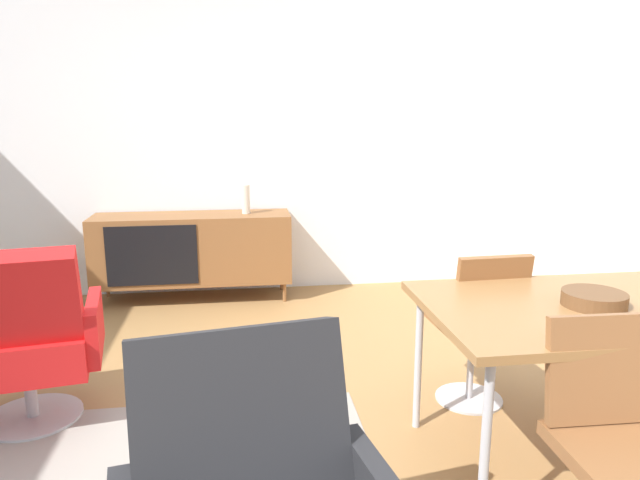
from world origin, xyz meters
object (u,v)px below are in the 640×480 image
sideboard (193,248)px  dining_chair_back_left (479,322)px  dining_chair_front_left (615,439)px  vase_cobalt (246,199)px  wooden_bowl_on_table (594,299)px  dining_table (613,313)px  lounge_chair_red (21,337)px

sideboard → dining_chair_back_left: bearing=-52.0°
sideboard → dining_chair_front_left: bearing=-63.2°
vase_cobalt → wooden_bowl_on_table: (1.40, -2.63, -0.07)m
dining_table → lounge_chair_red: size_ratio=1.69×
vase_cobalt → dining_chair_front_left: size_ratio=0.28×
dining_table → lounge_chair_red: (-2.63, 0.67, -0.23)m
sideboard → lounge_chair_red: size_ratio=1.69×
sideboard → dining_table: size_ratio=1.00×
dining_chair_back_left → dining_chair_front_left: bearing=-90.1°
wooden_bowl_on_table → dining_chair_back_left: (-0.24, 0.58, -0.30)m
wooden_bowl_on_table → dining_chair_front_left: (-0.24, -0.54, -0.30)m
dining_table → dining_chair_front_left: size_ratio=1.87×
dining_table → dining_chair_back_left: size_ratio=1.87×
lounge_chair_red → wooden_bowl_on_table: bearing=-15.3°
lounge_chair_red → dining_chair_back_left: bearing=-2.8°
vase_cobalt → wooden_bowl_on_table: bearing=-62.0°
wooden_bowl_on_table → dining_chair_back_left: 0.69m
dining_table → dining_chair_back_left: bearing=121.8°
sideboard → dining_chair_front_left: size_ratio=1.87×
dining_chair_back_left → dining_chair_front_left: 1.12m
dining_chair_back_left → dining_chair_front_left: size_ratio=1.00×
dining_chair_back_left → dining_chair_front_left: (-0.00, -1.12, 0.00)m
dining_table → dining_chair_front_left: bearing=-121.9°
dining_chair_front_left → vase_cobalt: bearing=110.1°
sideboard → lounge_chair_red: (-0.67, -1.94, 0.03)m
sideboard → vase_cobalt: size_ratio=6.74×
dining_chair_front_left → wooden_bowl_on_table: bearing=65.9°
vase_cobalt → dining_chair_back_left: vase_cobalt is taller
wooden_bowl_on_table → dining_chair_front_left: size_ratio=0.30×
dining_table → lounge_chair_red: bearing=165.7°
sideboard → dining_chair_back_left: dining_chair_back_left is taller
sideboard → wooden_bowl_on_table: wooden_bowl_on_table is taller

